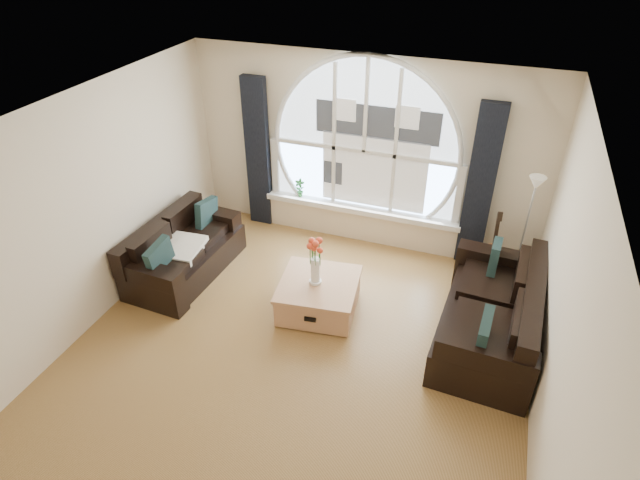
# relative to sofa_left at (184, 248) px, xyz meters

# --- Properties ---
(ground) EXTENTS (5.00, 5.50, 0.01)m
(ground) POSITION_rel_sofa_left_xyz_m (1.98, -1.03, -0.40)
(ground) COLOR brown
(ground) RESTS_ON ground
(ceiling) EXTENTS (5.00, 5.50, 0.01)m
(ceiling) POSITION_rel_sofa_left_xyz_m (1.98, -1.03, 2.30)
(ceiling) COLOR silver
(ceiling) RESTS_ON ground
(wall_back) EXTENTS (5.00, 0.01, 2.70)m
(wall_back) POSITION_rel_sofa_left_xyz_m (1.98, 1.72, 0.95)
(wall_back) COLOR beige
(wall_back) RESTS_ON ground
(wall_left) EXTENTS (0.01, 5.50, 2.70)m
(wall_left) POSITION_rel_sofa_left_xyz_m (-0.52, -1.03, 0.95)
(wall_left) COLOR beige
(wall_left) RESTS_ON ground
(wall_right) EXTENTS (0.01, 5.50, 2.70)m
(wall_right) POSITION_rel_sofa_left_xyz_m (4.48, -1.03, 0.95)
(wall_right) COLOR beige
(wall_right) RESTS_ON ground
(attic_slope) EXTENTS (0.92, 5.50, 0.72)m
(attic_slope) POSITION_rel_sofa_left_xyz_m (4.18, -1.03, 1.95)
(attic_slope) COLOR silver
(attic_slope) RESTS_ON ground
(arched_window) EXTENTS (2.60, 0.06, 2.15)m
(arched_window) POSITION_rel_sofa_left_xyz_m (1.98, 1.69, 1.23)
(arched_window) COLOR silver
(arched_window) RESTS_ON wall_back
(window_sill) EXTENTS (2.90, 0.22, 0.08)m
(window_sill) POSITION_rel_sofa_left_xyz_m (1.98, 1.62, 0.11)
(window_sill) COLOR white
(window_sill) RESTS_ON wall_back
(window_frame) EXTENTS (2.76, 0.08, 2.15)m
(window_frame) POSITION_rel_sofa_left_xyz_m (1.98, 1.66, 1.23)
(window_frame) COLOR white
(window_frame) RESTS_ON wall_back
(neighbor_house) EXTENTS (1.70, 0.02, 1.50)m
(neighbor_house) POSITION_rel_sofa_left_xyz_m (2.13, 1.67, 1.10)
(neighbor_house) COLOR silver
(neighbor_house) RESTS_ON wall_back
(curtain_left) EXTENTS (0.35, 0.12, 2.30)m
(curtain_left) POSITION_rel_sofa_left_xyz_m (0.38, 1.60, 0.75)
(curtain_left) COLOR black
(curtain_left) RESTS_ON ground
(curtain_right) EXTENTS (0.35, 0.12, 2.30)m
(curtain_right) POSITION_rel_sofa_left_xyz_m (3.58, 1.60, 0.75)
(curtain_right) COLOR black
(curtain_right) RESTS_ON ground
(sofa_left) EXTENTS (0.96, 1.77, 0.77)m
(sofa_left) POSITION_rel_sofa_left_xyz_m (0.00, 0.00, 0.00)
(sofa_left) COLOR black
(sofa_left) RESTS_ON ground
(sofa_right) EXTENTS (1.09, 2.02, 0.88)m
(sofa_right) POSITION_rel_sofa_left_xyz_m (3.96, 0.04, 0.00)
(sofa_right) COLOR black
(sofa_right) RESTS_ON ground
(coffee_chest) EXTENTS (1.05, 1.05, 0.46)m
(coffee_chest) POSITION_rel_sofa_left_xyz_m (1.96, -0.12, -0.17)
(coffee_chest) COLOR #A6704B
(coffee_chest) RESTS_ON ground
(throw_blanket) EXTENTS (0.59, 0.59, 0.10)m
(throw_blanket) POSITION_rel_sofa_left_xyz_m (0.05, -0.14, 0.10)
(throw_blanket) COLOR silver
(throw_blanket) RESTS_ON sofa_left
(vase_flowers) EXTENTS (0.24, 0.24, 0.70)m
(vase_flowers) POSITION_rel_sofa_left_xyz_m (1.92, -0.13, 0.41)
(vase_flowers) COLOR white
(vase_flowers) RESTS_ON coffee_chest
(floor_lamp) EXTENTS (0.24, 0.24, 1.60)m
(floor_lamp) POSITION_rel_sofa_left_xyz_m (4.21, 1.21, 0.40)
(floor_lamp) COLOR #B2B2B2
(floor_lamp) RESTS_ON ground
(guitar) EXTENTS (0.40, 0.30, 1.06)m
(guitar) POSITION_rel_sofa_left_xyz_m (3.89, 1.31, 0.13)
(guitar) COLOR #915C2A
(guitar) RESTS_ON ground
(potted_plant) EXTENTS (0.16, 0.12, 0.28)m
(potted_plant) POSITION_rel_sofa_left_xyz_m (1.03, 1.62, 0.29)
(potted_plant) COLOR #1E6023
(potted_plant) RESTS_ON window_sill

